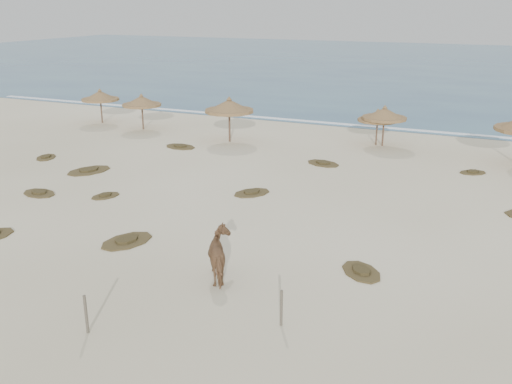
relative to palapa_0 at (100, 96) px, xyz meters
The scene contains 21 objects.
ground 25.75m from the palapa_0, 47.14° to the right, with size 160.00×160.00×0.00m, color #F2E5C7.
ocean 58.88m from the palapa_0, 72.74° to the left, with size 200.00×100.00×0.01m, color #285079.
foam_line 19.00m from the palapa_0, 22.38° to the left, with size 70.00×0.60×0.01m, color white.
palapa_0 is the anchor object (origin of this frame).
palapa_1 4.49m from the palapa_0, ahead, with size 2.96×2.96×2.74m.
palapa_2 12.43m from the palapa_0, ahead, with size 3.44×3.44×3.17m.
palapa_3 21.94m from the palapa_0, ahead, with size 3.55×3.55×2.50m.
palapa_4 22.39m from the palapa_0, ahead, with size 3.13×3.13×2.79m.
horse 29.54m from the palapa_0, 44.04° to the right, with size 0.94×2.07×1.75m, color brown.
fence_post_near 31.71m from the palapa_0, 52.80° to the right, with size 0.09×0.09×1.23m, color brown.
fence_post_far 33.15m from the palapa_0, 42.94° to the right, with size 0.09×0.09×1.18m, color brown.
scrub_0 18.13m from the palapa_0, 62.02° to the right, with size 2.16×1.62×0.16m.
scrub_1 14.31m from the palapa_0, 55.09° to the right, with size 2.54×3.05×0.16m.
scrub_2 19.13m from the palapa_0, 51.60° to the right, with size 1.47×1.74×0.16m.
scrub_3 21.77m from the palapa_0, 32.11° to the right, with size 2.18×2.39×0.16m.
scrub_4 31.45m from the palapa_0, 35.26° to the right, with size 2.17×2.23×0.16m.
scrub_6 11.15m from the palapa_0, 24.42° to the right, with size 2.46×1.82×0.16m.
scrub_7 20.68m from the palapa_0, 13.20° to the right, with size 2.46×2.02×0.16m.
scrub_8 11.15m from the palapa_0, 70.25° to the right, with size 1.78×2.05×0.16m.
scrub_9 25.20m from the palapa_0, 49.85° to the right, with size 2.15×2.66×0.16m.
scrub_10 28.69m from the palapa_0, ahead, with size 1.84×1.70×0.16m.
Camera 1 is at (12.12, -17.85, 9.29)m, focal length 40.00 mm.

